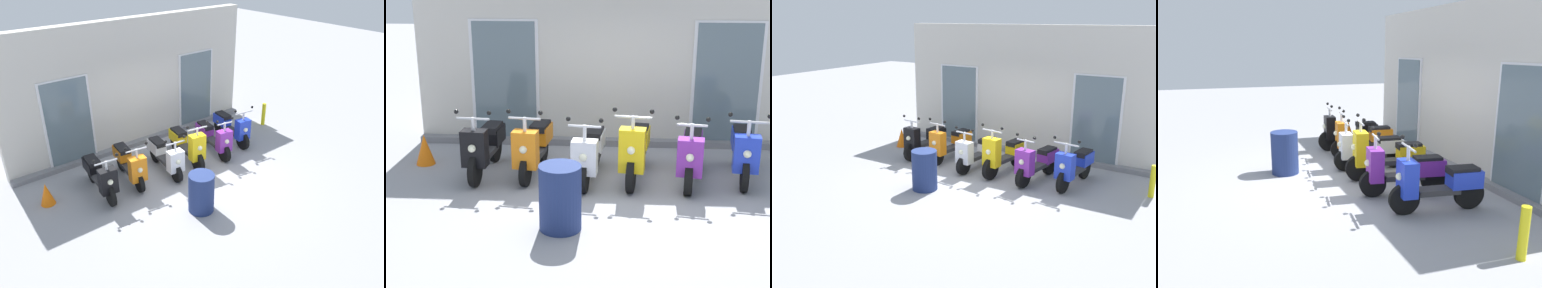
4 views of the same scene
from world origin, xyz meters
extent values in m
plane|color=#939399|center=(0.00, 0.00, 0.00)|extent=(40.00, 40.00, 0.00)
cube|color=beige|center=(0.00, 2.65, 1.73)|extent=(7.26, 0.30, 3.45)
cube|color=slate|center=(0.00, 2.40, 0.06)|extent=(7.26, 0.20, 0.12)
cube|color=silver|center=(-2.01, 2.48, 1.15)|extent=(1.26, 0.04, 2.30)
cube|color=slate|center=(-2.01, 2.45, 1.15)|extent=(1.14, 0.02, 2.22)
cube|color=silver|center=(2.01, 2.48, 1.15)|extent=(1.26, 0.04, 2.30)
cube|color=slate|center=(2.01, 2.45, 1.15)|extent=(1.14, 0.02, 2.22)
cylinder|color=black|center=(-2.11, 0.30, 0.26)|extent=(0.13, 0.52, 0.51)
cylinder|color=black|center=(-2.02, 1.42, 0.26)|extent=(0.13, 0.52, 0.51)
cube|color=#2D2D30|center=(-2.07, 0.86, 0.36)|extent=(0.32, 0.71, 0.09)
cube|color=black|center=(-2.11, 0.34, 0.60)|extent=(0.40, 0.27, 0.57)
sphere|color=#F2EFCC|center=(-2.12, 0.21, 0.64)|extent=(0.12, 0.12, 0.12)
cube|color=black|center=(-2.03, 1.32, 0.51)|extent=(0.34, 0.54, 0.28)
cube|color=black|center=(-2.03, 1.28, 0.65)|extent=(0.30, 0.50, 0.11)
cylinder|color=silver|center=(-2.11, 0.34, 0.98)|extent=(0.06, 0.06, 0.22)
cylinder|color=silver|center=(-2.11, 0.34, 1.07)|extent=(0.51, 0.08, 0.04)
sphere|color=black|center=(-1.86, 0.32, 1.17)|extent=(0.07, 0.07, 0.07)
sphere|color=black|center=(-2.36, 0.36, 1.17)|extent=(0.07, 0.07, 0.07)
cylinder|color=black|center=(-1.34, 0.36, 0.22)|extent=(0.15, 0.46, 0.45)
cylinder|color=black|center=(-1.21, 1.45, 0.22)|extent=(0.15, 0.46, 0.45)
cube|color=#2D2D30|center=(-1.28, 0.91, 0.32)|extent=(0.34, 0.70, 0.09)
cube|color=orange|center=(-1.34, 0.40, 0.58)|extent=(0.41, 0.29, 0.59)
sphere|color=#F2EFCC|center=(-1.35, 0.28, 0.62)|extent=(0.12, 0.12, 0.12)
cube|color=orange|center=(-1.22, 1.35, 0.54)|extent=(0.36, 0.55, 0.28)
cube|color=black|center=(-1.23, 1.31, 0.68)|extent=(0.32, 0.51, 0.11)
cylinder|color=silver|center=(-1.34, 0.40, 0.97)|extent=(0.06, 0.06, 0.24)
cylinder|color=silver|center=(-1.34, 0.40, 1.07)|extent=(0.50, 0.10, 0.04)
sphere|color=black|center=(-1.09, 0.37, 1.17)|extent=(0.07, 0.07, 0.07)
sphere|color=black|center=(-1.58, 0.44, 1.17)|extent=(0.07, 0.07, 0.07)
cylinder|color=black|center=(-0.43, 0.17, 0.22)|extent=(0.16, 0.45, 0.44)
cylinder|color=black|center=(-0.30, 1.28, 0.22)|extent=(0.16, 0.45, 0.44)
cube|color=#2D2D30|center=(-0.36, 0.72, 0.32)|extent=(0.34, 0.72, 0.09)
cube|color=white|center=(-0.42, 0.21, 0.54)|extent=(0.41, 0.28, 0.53)
sphere|color=#F2EFCC|center=(-0.44, 0.08, 0.58)|extent=(0.12, 0.12, 0.12)
cube|color=white|center=(-0.31, 1.18, 0.49)|extent=(0.36, 0.55, 0.28)
cube|color=black|center=(-0.32, 1.14, 0.63)|extent=(0.31, 0.51, 0.11)
cylinder|color=silver|center=(-0.42, 0.21, 0.92)|extent=(0.06, 0.06, 0.26)
cylinder|color=silver|center=(-0.42, 0.21, 1.02)|extent=(0.49, 0.09, 0.04)
sphere|color=black|center=(-0.18, 0.18, 1.12)|extent=(0.07, 0.07, 0.07)
sphere|color=black|center=(-0.67, 0.24, 1.12)|extent=(0.07, 0.07, 0.07)
cylinder|color=black|center=(0.27, 0.23, 0.26)|extent=(0.18, 0.53, 0.52)
cylinder|color=black|center=(0.45, 1.37, 0.26)|extent=(0.18, 0.53, 0.52)
cube|color=#2D2D30|center=(0.36, 0.80, 0.36)|extent=(0.36, 0.75, 0.09)
cube|color=yellow|center=(0.28, 0.27, 0.65)|extent=(0.41, 0.29, 0.67)
sphere|color=#F2EFCC|center=(0.26, 0.14, 0.69)|extent=(0.12, 0.12, 0.12)
cube|color=yellow|center=(0.43, 1.27, 0.52)|extent=(0.37, 0.56, 0.28)
cube|color=black|center=(0.42, 1.23, 0.66)|extent=(0.33, 0.51, 0.11)
cylinder|color=silver|center=(0.28, 0.27, 1.07)|extent=(0.06, 0.06, 0.22)
cylinder|color=silver|center=(0.28, 0.27, 1.16)|extent=(0.54, 0.12, 0.04)
sphere|color=black|center=(0.55, 0.23, 1.26)|extent=(0.07, 0.07, 0.07)
sphere|color=black|center=(0.01, 0.31, 1.26)|extent=(0.07, 0.07, 0.07)
cylinder|color=black|center=(1.12, 0.17, 0.23)|extent=(0.19, 0.48, 0.47)
cylinder|color=black|center=(1.31, 1.29, 0.23)|extent=(0.19, 0.48, 0.47)
cube|color=#2D2D30|center=(1.22, 0.73, 0.33)|extent=(0.37, 0.73, 0.09)
cube|color=purple|center=(1.13, 0.21, 0.58)|extent=(0.41, 0.30, 0.57)
sphere|color=#F2EFCC|center=(1.11, 0.09, 0.62)|extent=(0.12, 0.12, 0.12)
cube|color=purple|center=(1.29, 1.19, 0.49)|extent=(0.38, 0.56, 0.28)
cube|color=black|center=(1.29, 1.15, 0.63)|extent=(0.34, 0.52, 0.11)
cylinder|color=silver|center=(1.13, 0.21, 0.97)|extent=(0.06, 0.06, 0.25)
cylinder|color=silver|center=(1.13, 0.21, 1.07)|extent=(0.44, 0.11, 0.04)
sphere|color=black|center=(1.35, 0.18, 1.17)|extent=(0.07, 0.07, 0.07)
sphere|color=black|center=(0.91, 0.25, 1.17)|extent=(0.07, 0.07, 0.07)
cylinder|color=black|center=(1.98, 0.35, 0.25)|extent=(0.15, 0.50, 0.49)
cylinder|color=black|center=(2.11, 1.44, 0.25)|extent=(0.15, 0.50, 0.49)
cube|color=#2D2D30|center=(2.04, 0.90, 0.35)|extent=(0.34, 0.71, 0.09)
cube|color=#1E38C6|center=(1.98, 0.39, 0.59)|extent=(0.41, 0.29, 0.56)
sphere|color=#F2EFCC|center=(1.96, 0.26, 0.63)|extent=(0.12, 0.12, 0.12)
cube|color=#1E38C6|center=(2.10, 1.35, 0.52)|extent=(0.36, 0.55, 0.28)
cube|color=black|center=(2.10, 1.31, 0.66)|extent=(0.32, 0.51, 0.11)
cylinder|color=silver|center=(1.98, 0.39, 0.98)|extent=(0.06, 0.06, 0.25)
cylinder|color=silver|center=(1.98, 0.39, 1.08)|extent=(0.56, 0.10, 0.04)
sphere|color=black|center=(2.26, 0.36, 1.18)|extent=(0.07, 0.07, 0.07)
sphere|color=black|center=(1.71, 0.43, 1.18)|extent=(0.07, 0.07, 0.07)
cylinder|color=navy|center=(-0.67, -1.05, 0.44)|extent=(0.55, 0.55, 0.88)
cone|color=orange|center=(-3.18, 1.20, 0.26)|extent=(0.32, 0.32, 0.52)
cylinder|color=yellow|center=(3.64, 1.11, 0.35)|extent=(0.12, 0.12, 0.70)
camera|label=1|loc=(-4.96, -6.14, 5.12)|focal=35.84mm
camera|label=2|loc=(0.00, -7.91, 3.50)|focal=54.53mm
camera|label=3|loc=(4.71, -8.09, 3.66)|focal=40.30mm
camera|label=4|loc=(6.89, -2.25, 2.50)|focal=35.46mm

